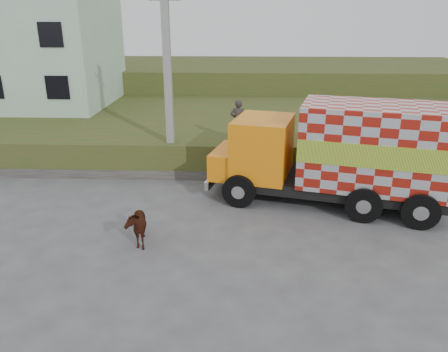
{
  "coord_description": "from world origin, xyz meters",
  "views": [
    {
      "loc": [
        2.04,
        -13.32,
        6.67
      ],
      "look_at": [
        1.44,
        1.08,
        1.3
      ],
      "focal_mm": 35.0,
      "sensor_mm": 36.0,
      "label": 1
    }
  ],
  "objects_px": {
    "utility_pole": "(168,81)",
    "cow": "(135,225)",
    "pedestrian": "(238,121)",
    "cargo_truck": "(341,154)"
  },
  "relations": [
    {
      "from": "cargo_truck",
      "to": "cow",
      "type": "relative_size",
      "value": 6.04
    },
    {
      "from": "cargo_truck",
      "to": "cow",
      "type": "height_order",
      "value": "cargo_truck"
    },
    {
      "from": "utility_pole",
      "to": "cow",
      "type": "distance_m",
      "value": 7.01
    },
    {
      "from": "cow",
      "to": "pedestrian",
      "type": "bearing_deg",
      "value": 48.32
    },
    {
      "from": "cow",
      "to": "pedestrian",
      "type": "height_order",
      "value": "pedestrian"
    },
    {
      "from": "utility_pole",
      "to": "cargo_truck",
      "type": "xyz_separation_m",
      "value": [
        6.62,
        -2.79,
        -2.12
      ]
    },
    {
      "from": "pedestrian",
      "to": "utility_pole",
      "type": "bearing_deg",
      "value": 6.09
    },
    {
      "from": "utility_pole",
      "to": "cow",
      "type": "bearing_deg",
      "value": -91.56
    },
    {
      "from": "cargo_truck",
      "to": "utility_pole",
      "type": "bearing_deg",
      "value": 171.36
    },
    {
      "from": "utility_pole",
      "to": "cow",
      "type": "xyz_separation_m",
      "value": [
        -0.17,
        -6.09,
        -3.45
      ]
    }
  ]
}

